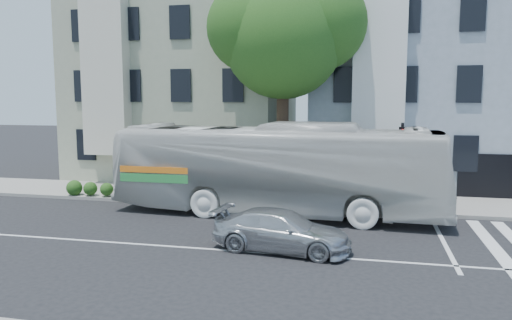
% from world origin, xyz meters
% --- Properties ---
extents(ground, '(120.00, 120.00, 0.00)m').
position_xyz_m(ground, '(0.00, 0.00, 0.00)').
color(ground, black).
rests_on(ground, ground).
extents(sidewalk_far, '(80.00, 4.00, 0.15)m').
position_xyz_m(sidewalk_far, '(0.00, 8.00, 0.07)').
color(sidewalk_far, gray).
rests_on(sidewalk_far, ground).
extents(building_left, '(12.00, 10.00, 11.00)m').
position_xyz_m(building_left, '(-7.00, 15.00, 5.50)').
color(building_left, '#A7AA8F').
rests_on(building_left, ground).
extents(building_right, '(12.00, 10.00, 11.00)m').
position_xyz_m(building_right, '(7.00, 15.00, 5.50)').
color(building_right, gray).
rests_on(building_right, ground).
extents(street_tree, '(7.30, 5.90, 11.10)m').
position_xyz_m(street_tree, '(0.06, 8.74, 7.83)').
color(street_tree, '#2D2116').
rests_on(street_tree, ground).
extents(bus, '(4.05, 13.77, 3.79)m').
position_xyz_m(bus, '(0.34, 5.20, 1.89)').
color(bus, silver).
rests_on(bus, ground).
extents(sedan, '(2.36, 4.60, 1.28)m').
position_xyz_m(sedan, '(1.35, 0.41, 0.64)').
color(sedan, silver).
rests_on(sedan, ground).
extents(hedge, '(8.39, 3.22, 0.70)m').
position_xyz_m(hedge, '(-5.45, 6.30, 0.50)').
color(hedge, '#33601F').
rests_on(hedge, sidewalk_far).
extents(traffic_signal, '(0.37, 0.51, 3.76)m').
position_xyz_m(traffic_signal, '(5.32, 6.63, 2.43)').
color(traffic_signal, black).
rests_on(traffic_signal, ground).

